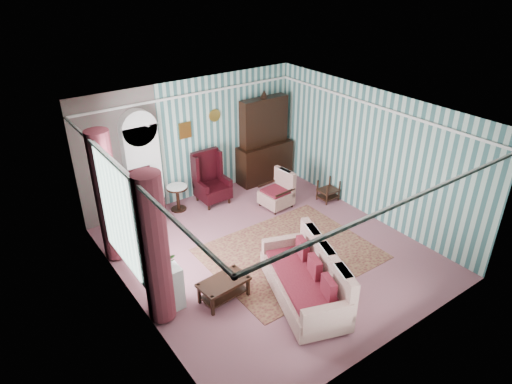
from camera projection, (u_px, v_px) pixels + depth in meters
floor at (269, 252)px, 9.22m from camera, size 6.00×6.00×0.00m
room_shell at (237, 166)px, 8.09m from camera, size 5.53×6.02×2.91m
bookcase at (143, 170)px, 10.04m from camera, size 0.80×0.28×2.24m
dresser_hutch at (265, 138)px, 11.60m from camera, size 1.50×0.56×2.36m
wingback_left at (142, 199)px, 9.87m from camera, size 0.76×0.80×1.25m
wingback_right at (212, 179)px, 10.77m from camera, size 0.76×0.80×1.25m
seated_woman at (143, 201)px, 9.88m from camera, size 0.44×0.40×1.18m
round_side_table at (178, 198)px, 10.59m from camera, size 0.50×0.50×0.60m
nest_table at (328, 190)px, 11.01m from camera, size 0.45×0.38×0.54m
plant_stand at (165, 290)px, 7.59m from camera, size 0.55×0.35×0.80m
rug at (290, 254)px, 9.16m from camera, size 3.20×2.60×0.01m
sofa at (304, 276)px, 7.70m from camera, size 1.59×2.28×1.06m
floral_armchair at (276, 186)px, 10.61m from camera, size 0.94×0.79×1.08m
coffee_table at (224, 290)px, 7.89m from camera, size 0.91×0.57×0.40m
potted_plant_a at (163, 264)px, 7.21m from camera, size 0.41×0.37×0.42m
potted_plant_b at (163, 252)px, 7.43m from camera, size 0.33×0.30×0.49m
potted_plant_c at (154, 262)px, 7.27m from camera, size 0.31×0.31×0.42m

